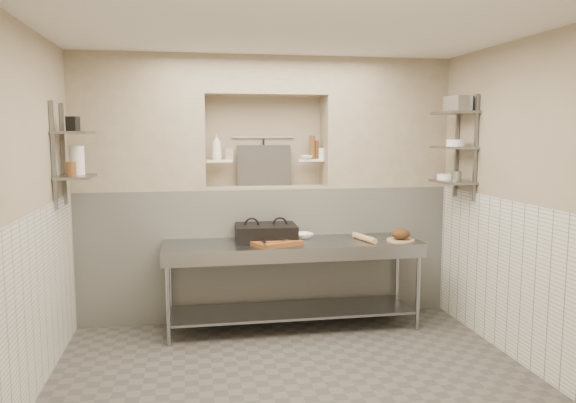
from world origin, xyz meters
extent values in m
cube|color=#4E4A45|center=(0.00, 0.00, -0.05)|extent=(4.00, 3.90, 0.10)
cube|color=silver|center=(0.00, 0.00, 2.85)|extent=(4.00, 3.90, 0.10)
cube|color=tan|center=(-2.05, 0.00, 1.40)|extent=(0.10, 3.90, 2.80)
cube|color=tan|center=(2.05, 0.00, 1.40)|extent=(0.10, 3.90, 2.80)
cube|color=tan|center=(0.00, 2.00, 1.40)|extent=(4.00, 0.10, 2.80)
cube|color=tan|center=(0.00, -2.00, 1.40)|extent=(4.00, 0.10, 2.80)
cube|color=silver|center=(0.00, 1.75, 0.70)|extent=(4.00, 0.40, 1.40)
cube|color=tan|center=(0.00, 1.75, 1.41)|extent=(1.30, 0.40, 0.02)
cube|color=tan|center=(-1.33, 1.75, 2.10)|extent=(1.35, 0.40, 1.40)
cube|color=tan|center=(1.33, 1.75, 2.10)|extent=(1.35, 0.40, 1.40)
cube|color=tan|center=(0.00, 1.75, 2.60)|extent=(1.30, 0.40, 0.40)
cube|color=silver|center=(-1.99, 0.00, 0.70)|extent=(0.02, 3.90, 1.40)
cube|color=silver|center=(1.99, 0.00, 0.70)|extent=(0.02, 3.90, 1.40)
cube|color=white|center=(-0.50, 1.75, 1.70)|extent=(0.28, 0.16, 0.02)
cube|color=white|center=(0.50, 1.75, 1.70)|extent=(0.28, 0.16, 0.02)
cylinder|color=gray|center=(0.00, 1.92, 1.95)|extent=(0.70, 0.02, 0.02)
cylinder|color=black|center=(0.00, 1.90, 1.78)|extent=(0.02, 0.02, 0.30)
cube|color=#383330|center=(0.00, 1.85, 1.64)|extent=(0.60, 0.08, 0.45)
cube|color=slate|center=(-1.98, 1.25, 1.80)|extent=(0.03, 0.03, 0.95)
cube|color=slate|center=(-1.98, 0.85, 1.80)|extent=(0.03, 0.03, 0.95)
cube|color=slate|center=(-1.84, 1.05, 1.60)|extent=(0.30, 0.50, 0.02)
cube|color=slate|center=(-1.84, 1.05, 2.00)|extent=(0.30, 0.50, 0.03)
cube|color=slate|center=(1.98, 1.25, 1.85)|extent=(0.03, 0.03, 1.05)
cube|color=slate|center=(1.98, 0.85, 1.85)|extent=(0.03, 0.03, 1.05)
cube|color=slate|center=(1.84, 1.05, 1.50)|extent=(0.30, 0.50, 0.02)
cube|color=slate|center=(1.84, 1.05, 1.85)|extent=(0.30, 0.50, 0.02)
cube|color=slate|center=(1.84, 1.05, 2.20)|extent=(0.30, 0.50, 0.03)
cube|color=gray|center=(0.20, 1.20, 0.88)|extent=(2.60, 0.70, 0.04)
cube|color=gray|center=(0.20, 1.20, 0.18)|extent=(2.45, 0.60, 0.03)
cube|color=gray|center=(0.20, 0.87, 0.82)|extent=(2.60, 0.02, 0.12)
cylinder|color=gray|center=(-1.04, 0.91, 0.43)|extent=(0.04, 0.04, 0.86)
cylinder|color=gray|center=(-1.04, 1.49, 0.43)|extent=(0.04, 0.04, 0.86)
cylinder|color=gray|center=(1.44, 0.91, 0.43)|extent=(0.04, 0.04, 0.86)
cylinder|color=gray|center=(1.44, 1.49, 0.43)|extent=(0.04, 0.04, 0.86)
cube|color=black|center=(-0.06, 1.30, 0.96)|extent=(0.63, 0.47, 0.11)
cube|color=black|center=(-0.06, 1.30, 1.04)|extent=(0.63, 0.47, 0.06)
cube|color=brown|center=(0.01, 1.08, 0.92)|extent=(0.55, 0.48, 0.04)
cube|color=gray|center=(0.17, 1.11, 0.95)|extent=(0.24, 0.18, 0.01)
cylinder|color=gray|center=(-0.12, 0.97, 0.96)|extent=(0.03, 0.28, 0.03)
imported|color=white|center=(0.34, 1.38, 0.93)|extent=(0.26, 0.26, 0.05)
cylinder|color=tan|center=(0.93, 1.12, 0.93)|extent=(0.16, 0.40, 0.06)
cylinder|color=tan|center=(1.30, 1.06, 0.91)|extent=(0.28, 0.28, 0.02)
ellipsoid|color=#4C2D19|center=(1.30, 1.06, 0.97)|extent=(0.19, 0.19, 0.11)
imported|color=white|center=(-0.53, 1.74, 1.85)|extent=(0.14, 0.14, 0.28)
cube|color=tan|center=(-0.39, 1.77, 1.77)|extent=(0.08, 0.08, 0.12)
imported|color=white|center=(0.45, 1.71, 1.73)|extent=(0.17, 0.17, 0.04)
cylinder|color=brown|center=(0.57, 1.79, 1.81)|extent=(0.06, 0.06, 0.20)
cylinder|color=brown|center=(0.52, 1.74, 1.84)|extent=(0.06, 0.06, 0.26)
cylinder|color=white|center=(0.63, 1.74, 1.77)|extent=(0.07, 0.07, 0.12)
cylinder|color=white|center=(-1.84, 1.15, 1.75)|extent=(0.13, 0.13, 0.27)
cylinder|color=brown|center=(-1.84, 0.86, 1.68)|extent=(0.09, 0.09, 0.13)
cube|color=black|center=(-1.84, 1.04, 2.08)|extent=(0.12, 0.12, 0.13)
cylinder|color=white|center=(1.84, 1.19, 1.54)|extent=(0.19, 0.19, 0.06)
cylinder|color=gray|center=(1.84, 0.97, 1.56)|extent=(0.10, 0.10, 0.10)
cylinder|color=white|center=(1.84, 1.00, 1.90)|extent=(0.19, 0.19, 0.07)
cube|color=gray|center=(1.84, 0.98, 2.29)|extent=(0.24, 0.27, 0.15)
camera|label=1|loc=(-0.82, -4.30, 1.99)|focal=35.00mm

